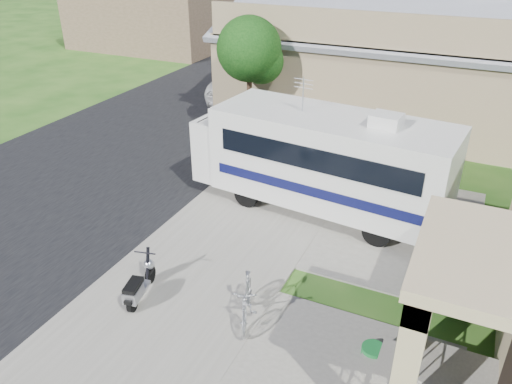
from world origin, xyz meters
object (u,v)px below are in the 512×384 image
at_px(pickup_truck, 249,81).
at_px(van, 293,53).
at_px(bicycle, 247,302).
at_px(scooter, 139,285).
at_px(shrub, 476,261).
at_px(garden_hose, 373,353).
at_px(motorhome, 321,158).

distance_m(pickup_truck, van, 6.64).
bearing_deg(bicycle, scooter, 169.60).
distance_m(scooter, pickup_truck, 15.17).
height_order(shrub, van, shrub).
bearing_deg(pickup_truck, garden_hose, 115.58).
height_order(bicycle, pickup_truck, pickup_truck).
height_order(motorhome, scooter, motorhome).
relative_size(pickup_truck, van, 1.03).
height_order(van, garden_hose, van).
bearing_deg(van, bicycle, -62.53).
xyz_separation_m(shrub, garden_hose, (-1.50, -2.29, -1.11)).
distance_m(motorhome, scooter, 6.15).
height_order(pickup_truck, van, van).
bearing_deg(bicycle, van, 88.46).
distance_m(motorhome, van, 17.03).
height_order(scooter, van, van).
xyz_separation_m(pickup_truck, garden_hose, (9.33, -14.00, -0.69)).
relative_size(motorhome, pickup_truck, 1.32).
xyz_separation_m(bicycle, pickup_truck, (-6.70, 14.13, 0.30)).
xyz_separation_m(van, garden_hose, (9.65, -20.64, -0.70)).
bearing_deg(van, shrub, -49.90).
bearing_deg(shrub, van, 121.30).
bearing_deg(bicycle, shrub, 10.05).
xyz_separation_m(shrub, van, (-11.15, 18.34, -0.41)).
bearing_deg(pickup_truck, van, -95.38).
relative_size(scooter, van, 0.25).
height_order(scooter, garden_hose, scooter).
relative_size(shrub, pickup_truck, 0.41).
xyz_separation_m(motorhome, garden_hose, (2.81, -5.06, -1.51)).
bearing_deg(van, scooter, -68.92).
relative_size(bicycle, pickup_truck, 0.29).
xyz_separation_m(scooter, van, (-4.61, 21.18, 0.38)).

